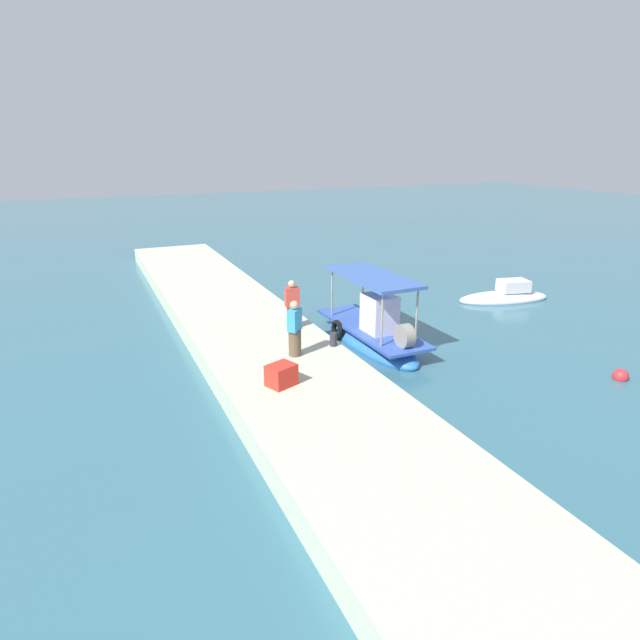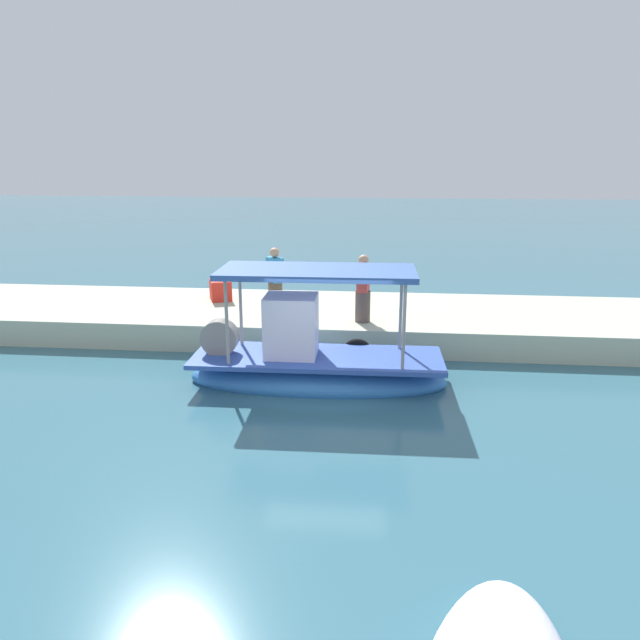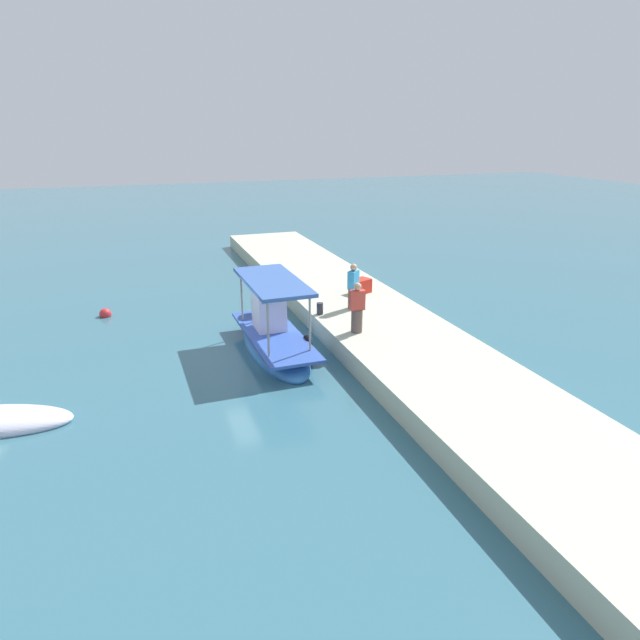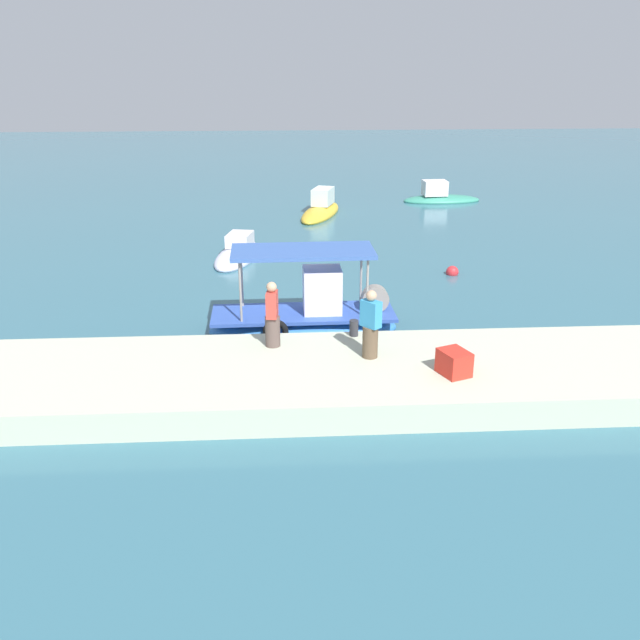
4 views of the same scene
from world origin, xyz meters
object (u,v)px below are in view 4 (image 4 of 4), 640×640
Objects in this scene: moored_boat_near at (321,210)px; main_fishing_boat at (307,318)px; marker_buoy at (452,272)px; cargo_crate at (454,363)px; moored_boat_far at (238,254)px; fisherman_by_crate at (371,327)px; mooring_bollard at (354,328)px; moored_boat_mid at (440,198)px; fisherman_near_bollard at (272,317)px.

main_fishing_boat is at bearing -95.04° from moored_boat_near.
moored_boat_near is at bearing 111.48° from marker_buoy.
cargo_crate reaches higher than moored_boat_far.
moored_boat_near reaches higher than cargo_crate.
fisherman_by_crate is 4.00× the size of mooring_bollard.
fisherman_by_crate is 3.67× the size of marker_buoy.
mooring_bollard is (1.18, -2.09, 0.46)m from main_fishing_boat.
moored_boat_far is (-10.87, -11.17, -0.04)m from moored_boat_mid.
mooring_bollard is 3.29m from cargo_crate.
fisherman_by_crate is 0.39× the size of moored_boat_mid.
fisherman_by_crate is 0.38× the size of moored_boat_far.
fisherman_by_crate reaches higher than cargo_crate.
moored_boat_mid is at bearing 23.99° from moored_boat_near.
fisherman_by_crate reaches higher than moored_boat_near.
fisherman_near_bollard is 0.99× the size of fisherman_by_crate.
moored_boat_mid is at bearing 66.66° from main_fishing_boat.
main_fishing_boat is 5.70m from cargo_crate.
moored_boat_mid is at bearing 67.01° from fisherman_near_bollard.
cargo_crate reaches higher than moored_boat_mid.
fisherman_near_bollard is 2.37× the size of cargo_crate.
mooring_bollard is at bearing 99.87° from fisherman_by_crate.
mooring_bollard is at bearing -90.85° from moored_boat_near.
main_fishing_boat is 3.93m from fisherman_by_crate.
fisherman_near_bollard reaches higher than moored_boat_near.
mooring_bollard is at bearing -108.54° from moored_boat_mid.
fisherman_near_bollard is at bearing -97.27° from moored_boat_near.
marker_buoy is at bearing 50.58° from fisherman_near_bollard.
moored_boat_mid reaches higher than mooring_bollard.
moored_boat_near reaches higher than mooring_bollard.
fisherman_near_bollard reaches higher than moored_boat_mid.
marker_buoy is 14.26m from moored_boat_mid.
cargo_crate is (2.08, -2.55, 0.08)m from mooring_bollard.
moored_boat_near is at bearing 89.93° from fisherman_by_crate.
cargo_crate is at bearing -54.91° from main_fishing_boat.
fisherman_near_bollard is at bearing -110.39° from main_fishing_boat.
cargo_crate reaches higher than marker_buoy.
moored_boat_far is (-1.46, 11.01, -1.33)m from fisherman_near_bollard.
marker_buoy is at bearing 59.09° from mooring_bollard.
main_fishing_boat reaches higher than fisherman_near_bollard.
main_fishing_boat is 7.97m from marker_buoy.
mooring_bollard is at bearing 129.27° from cargo_crate.
main_fishing_boat reaches higher than fisherman_by_crate.
fisherman_near_bollard is 10.68m from marker_buoy.
moored_boat_mid is at bearing 45.77° from moored_boat_far.
moored_boat_far is at bearing 113.70° from cargo_crate.
marker_buoy is 0.10× the size of moored_boat_far.
fisherman_near_bollard reaches higher than cargo_crate.
main_fishing_boat reaches higher than moored_boat_near.
moored_boat_mid is (6.98, 3.11, -0.05)m from moored_boat_near.
fisherman_by_crate is 12.56m from moored_boat_far.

